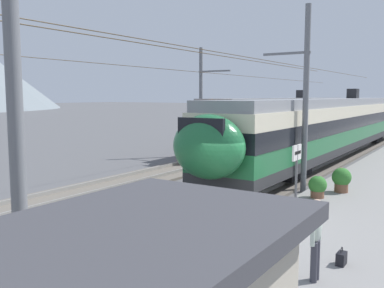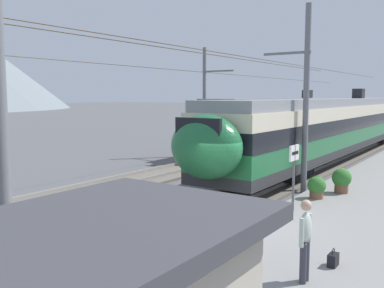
% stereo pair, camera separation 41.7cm
% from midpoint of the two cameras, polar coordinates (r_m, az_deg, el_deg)
% --- Properties ---
extents(ground_plane, '(400.00, 400.00, 0.00)m').
position_cam_midpoint_polar(ground_plane, '(13.47, 4.59, -10.91)').
color(ground_plane, '#565659').
extents(platform_slab, '(120.00, 6.18, 0.28)m').
position_cam_midpoint_polar(platform_slab, '(12.17, 20.51, -12.52)').
color(platform_slab, gray).
rests_on(platform_slab, ground).
extents(track_near, '(120.00, 3.00, 0.28)m').
position_cam_midpoint_polar(track_near, '(14.21, -0.87, -9.67)').
color(track_near, '#6B6359').
rests_on(track_near, ground).
extents(track_far, '(120.00, 3.00, 0.28)m').
position_cam_midpoint_polar(track_far, '(17.90, -16.03, -6.55)').
color(track_far, '#6B6359').
rests_on(track_far, ground).
extents(train_near_platform, '(32.29, 2.98, 4.27)m').
position_cam_midpoint_polar(train_near_platform, '(28.79, 17.88, 2.58)').
color(train_near_platform, '#2D2D30').
rests_on(train_near_platform, track_near).
extents(train_far_track, '(26.03, 2.93, 4.27)m').
position_cam_midpoint_polar(train_far_track, '(36.19, 11.80, 3.47)').
color(train_far_track, '#2D2D30').
rests_on(train_far_track, track_far).
extents(catenary_mast_west, '(40.82, 2.05, 7.20)m').
position_cam_midpoint_polar(catenary_mast_west, '(7.17, -24.72, 4.04)').
color(catenary_mast_west, slate).
rests_on(catenary_mast_west, ground).
extents(catenary_mast_mid, '(40.82, 2.05, 7.69)m').
position_cam_midpoint_polar(catenary_mast_mid, '(18.16, 13.98, 6.24)').
color(catenary_mast_mid, slate).
rests_on(catenary_mast_mid, ground).
extents(catenary_mast_far_side, '(40.82, 2.35, 7.19)m').
position_cam_midpoint_polar(catenary_mast_far_side, '(28.41, 1.04, 5.98)').
color(catenary_mast_far_side, slate).
rests_on(catenary_mast_far_side, ground).
extents(platform_sign, '(0.70, 0.08, 2.16)m').
position_cam_midpoint_polar(platform_sign, '(14.21, 13.01, -2.41)').
color(platform_sign, '#59595B').
rests_on(platform_sign, platform_slab).
extents(passenger_walking, '(0.53, 0.22, 1.69)m').
position_cam_midpoint_polar(passenger_walking, '(9.03, 14.95, -11.76)').
color(passenger_walking, '#383842').
rests_on(passenger_walking, platform_slab).
extents(handbag_beside_passenger, '(0.32, 0.18, 0.41)m').
position_cam_midpoint_polar(handbag_beside_passenger, '(10.26, 18.23, -14.33)').
color(handbag_beside_passenger, black).
rests_on(handbag_beside_passenger, platform_slab).
extents(potted_plant_platform_edge, '(0.74, 0.74, 0.96)m').
position_cam_midpoint_polar(potted_plant_platform_edge, '(17.53, 18.74, -4.39)').
color(potted_plant_platform_edge, brown).
rests_on(potted_plant_platform_edge, platform_slab).
extents(potted_plant_by_shelter, '(0.67, 0.67, 0.82)m').
position_cam_midpoint_polar(potted_plant_by_shelter, '(16.33, 15.75, -5.40)').
color(potted_plant_by_shelter, brown).
rests_on(potted_plant_by_shelter, platform_slab).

